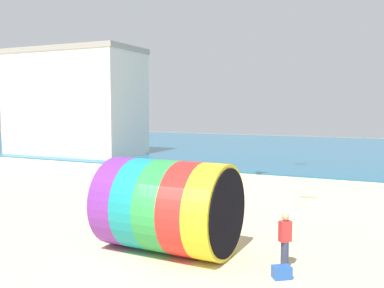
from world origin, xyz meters
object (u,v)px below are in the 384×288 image
(giant_inflatable_tube, at_px, (168,206))
(kite_handler, at_px, (285,240))
(bystander_near_water, at_px, (172,175))
(cooler_box, at_px, (282,272))

(giant_inflatable_tube, height_order, kite_handler, giant_inflatable_tube)
(bystander_near_water, bearing_deg, giant_inflatable_tube, -63.41)
(giant_inflatable_tube, distance_m, cooler_box, 4.36)
(cooler_box, bearing_deg, giant_inflatable_tube, 169.59)
(kite_handler, relative_size, bystander_near_water, 1.12)
(bystander_near_water, height_order, cooler_box, bystander_near_water)
(cooler_box, bearing_deg, kite_handler, 96.77)
(giant_inflatable_tube, xyz_separation_m, bystander_near_water, (-5.06, 10.11, -0.79))
(giant_inflatable_tube, bearing_deg, cooler_box, -10.41)
(giant_inflatable_tube, height_order, bystander_near_water, giant_inflatable_tube)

